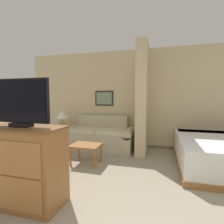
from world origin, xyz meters
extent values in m
cube|color=#CCB78E|center=(0.00, 3.53, 1.30)|extent=(7.12, 0.12, 2.60)
cube|color=#70644E|center=(0.00, 3.46, 0.03)|extent=(7.12, 0.02, 0.06)
cube|color=black|center=(-1.29, 3.45, 1.31)|extent=(0.52, 0.02, 0.41)
cube|color=gray|center=(-1.29, 3.44, 1.31)|extent=(0.45, 0.01, 0.34)
cube|color=#CCB78E|center=(-0.18, 3.02, 1.30)|extent=(0.24, 0.90, 2.60)
cube|color=#B7AD8E|center=(-1.29, 3.01, 0.21)|extent=(1.40, 0.84, 0.43)
cube|color=#B7AD8E|center=(-1.29, 3.33, 0.64)|extent=(1.40, 0.20, 0.42)
cube|color=#B7AD8E|center=(-2.08, 3.01, 0.21)|extent=(0.19, 0.84, 0.43)
cylinder|color=#B7AD8E|center=(-2.08, 3.01, 0.47)|extent=(0.21, 0.84, 0.21)
cube|color=#B7AD8E|center=(-0.49, 3.01, 0.21)|extent=(0.19, 0.84, 0.43)
cylinder|color=#B7AD8E|center=(-0.49, 3.01, 0.47)|extent=(0.21, 0.84, 0.21)
cube|color=beige|center=(-1.64, 2.96, 0.48)|extent=(0.68, 0.60, 0.10)
cube|color=beige|center=(-0.94, 2.96, 0.48)|extent=(0.68, 0.60, 0.10)
cube|color=#996033|center=(-1.19, 1.97, 0.37)|extent=(0.59, 0.45, 0.04)
cylinder|color=#996033|center=(-1.44, 1.78, 0.18)|extent=(0.04, 0.04, 0.35)
cylinder|color=#996033|center=(-0.94, 1.78, 0.18)|extent=(0.04, 0.04, 0.35)
cylinder|color=#996033|center=(-1.44, 2.15, 0.18)|extent=(0.04, 0.04, 0.35)
cylinder|color=#996033|center=(-0.94, 2.15, 0.18)|extent=(0.04, 0.04, 0.35)
cube|color=#996033|center=(-2.38, 3.03, 0.54)|extent=(0.45, 0.45, 0.04)
cylinder|color=#996033|center=(-2.58, 2.83, 0.26)|extent=(0.04, 0.04, 0.52)
cylinder|color=#996033|center=(-2.18, 2.83, 0.26)|extent=(0.04, 0.04, 0.52)
cylinder|color=#996033|center=(-2.58, 3.23, 0.26)|extent=(0.04, 0.04, 0.52)
cylinder|color=#996033|center=(-2.18, 3.23, 0.26)|extent=(0.04, 0.04, 0.52)
cylinder|color=tan|center=(-2.38, 3.03, 0.62)|extent=(0.14, 0.14, 0.14)
cylinder|color=tan|center=(-2.38, 3.03, 0.73)|extent=(0.02, 0.02, 0.07)
cone|color=white|center=(-2.38, 3.03, 0.87)|extent=(0.34, 0.34, 0.22)
cube|color=#996033|center=(-1.40, 0.52, 0.48)|extent=(1.01, 0.48, 0.96)
cube|color=brown|center=(-1.40, 0.52, 0.97)|extent=(1.04, 0.51, 0.02)
cube|color=#AB6C39|center=(-1.40, 0.27, 0.67)|extent=(0.91, 0.01, 0.38)
cube|color=#AB6C39|center=(-1.40, 0.27, 0.27)|extent=(0.91, 0.01, 0.38)
cube|color=black|center=(-1.40, 0.52, 1.00)|extent=(0.24, 0.16, 0.05)
cube|color=black|center=(-1.40, 0.52, 1.30)|extent=(0.79, 0.04, 0.53)
cube|color=black|center=(-1.40, 0.50, 1.30)|extent=(0.75, 0.01, 0.49)
cube|color=white|center=(1.45, 3.17, 0.51)|extent=(1.58, 0.36, 0.10)
camera|label=1|loc=(0.24, -1.23, 1.34)|focal=28.00mm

